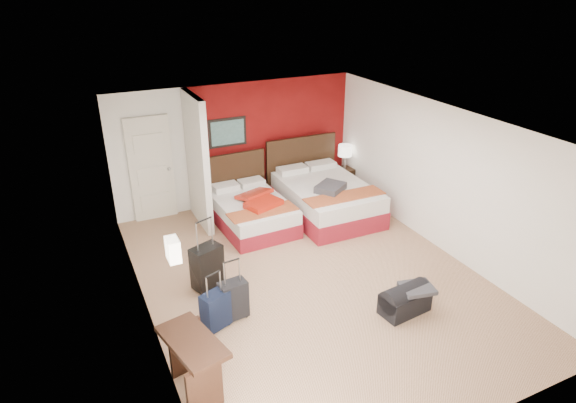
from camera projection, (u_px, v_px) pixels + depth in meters
ground at (310, 277)px, 7.89m from camera, size 6.50×6.50×0.00m
room_walls at (194, 188)px, 7.98m from camera, size 5.02×6.52×2.50m
red_accent_panel at (271, 140)px, 10.31m from camera, size 3.50×0.04×2.50m
partition_wall at (197, 162)px, 9.12m from camera, size 0.12×1.20×2.50m
entry_door at (151, 169)px, 9.40m from camera, size 0.82×0.06×2.05m
bed_left at (252, 214)px, 9.38m from camera, size 1.30×1.81×0.53m
bed_right at (327, 200)px, 9.81m from camera, size 1.54×2.18×0.65m
red_suitcase_open at (259, 199)px, 9.20m from camera, size 0.89×1.04×0.11m
jacket_bundle at (330, 188)px, 9.37m from camera, size 0.70×0.67×0.13m
nightstand at (344, 179)px, 10.97m from camera, size 0.39×0.39×0.51m
table_lamp at (345, 157)px, 10.75m from camera, size 0.40×0.40×0.54m
suitcase_black at (207, 269)px, 7.49m from camera, size 0.53×0.43×0.68m
suitcase_charcoal at (234, 301)px, 6.85m from camera, size 0.40×0.27×0.56m
suitcase_navy at (216, 312)px, 6.66m from camera, size 0.43×0.35×0.52m
duffel_bag at (405, 301)px, 7.02m from camera, size 0.75×0.46×0.36m
jacket_draped at (417, 288)px, 6.95m from camera, size 0.52×0.46×0.06m
desk at (195, 367)px, 5.56m from camera, size 0.66×1.01×0.77m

